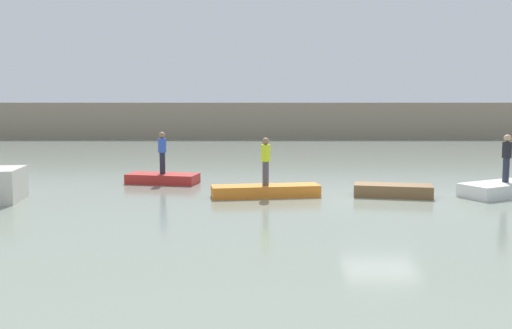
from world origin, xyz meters
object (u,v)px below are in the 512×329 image
Objects in this scene: rowboat_brown at (390,190)px; person_dark_shirt at (504,155)px; rowboat_red at (160,179)px; rowboat_orange at (263,191)px; person_blue_shirt at (160,150)px; person_hiviz_shirt at (263,159)px; rowboat_white at (502,189)px.

person_dark_shirt is at bearing 15.69° from rowboat_brown.
rowboat_red is 5.12m from rowboat_orange.
person_blue_shirt is (-4.06, 3.11, 1.13)m from rowboat_orange.
person_blue_shirt reaches higher than person_hiviz_shirt.
person_dark_shirt is 1.00× the size of person_blue_shirt.
rowboat_brown is 4.53m from person_hiviz_shirt.
person_blue_shirt is at bearing 167.27° from person_dark_shirt.
person_dark_shirt reaches higher than rowboat_white.
rowboat_white is 8.47m from person_hiviz_shirt.
person_hiviz_shirt is at bearing 153.60° from rowboat_white.
rowboat_brown is at bearing -175.96° from person_dark_shirt.
rowboat_orange is 2.23× the size of person_dark_shirt.
rowboat_white is at bearing 14.04° from person_dark_shirt.
person_blue_shirt is (-12.46, 2.81, -0.07)m from person_dark_shirt.
rowboat_brown is 0.77× the size of rowboat_white.
person_dark_shirt is (12.46, -2.81, 1.21)m from rowboat_red.
person_blue_shirt is at bearing 133.75° from rowboat_orange.
rowboat_orange is 1.09× the size of rowboat_white.
rowboat_brown is 9.07m from person_blue_shirt.
person_dark_shirt is at bearing -6.76° from rowboat_orange.
person_hiviz_shirt reaches higher than rowboat_red.
rowboat_brown is 1.60× the size of person_hiviz_shirt.
rowboat_red is at bearing 90.00° from person_blue_shirt.
rowboat_orange is 1.12m from person_hiviz_shirt.
rowboat_red is 1.69× the size of person_hiviz_shirt.
rowboat_white is 2.08× the size of person_hiviz_shirt.
person_blue_shirt is at bearing 142.54° from person_hiviz_shirt.
rowboat_brown is at bearing -20.11° from person_blue_shirt.
rowboat_red is at bearing 167.27° from person_dark_shirt.
person_dark_shirt is (4.00, 0.28, 1.19)m from rowboat_brown.
rowboat_red is at bearing 142.54° from person_hiviz_shirt.
rowboat_brown is 4.18m from person_dark_shirt.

